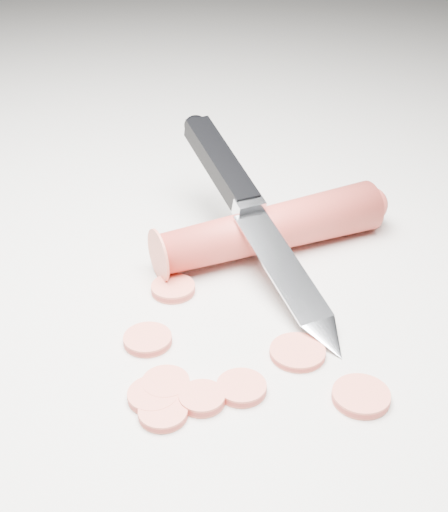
% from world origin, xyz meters
% --- Properties ---
extents(ground, '(2.40, 2.40, 0.00)m').
position_xyz_m(ground, '(0.00, 0.00, 0.00)').
color(ground, beige).
rests_on(ground, ground).
extents(carrot, '(0.16, 0.18, 0.04)m').
position_xyz_m(carrot, '(-0.01, 0.10, 0.02)').
color(carrot, red).
rests_on(carrot, ground).
extents(carrot_slice_0, '(0.03, 0.03, 0.01)m').
position_xyz_m(carrot_slice_0, '(-0.05, -0.06, 0.00)').
color(carrot_slice_0, '#E5644D').
rests_on(carrot_slice_0, ground).
extents(carrot_slice_1, '(0.03, 0.03, 0.01)m').
position_xyz_m(carrot_slice_1, '(-0.01, -0.11, 0.00)').
color(carrot_slice_1, '#E5644D').
rests_on(carrot_slice_1, ground).
extents(carrot_slice_2, '(0.04, 0.04, 0.01)m').
position_xyz_m(carrot_slice_2, '(0.06, -0.03, 0.00)').
color(carrot_slice_2, '#E5644D').
rests_on(carrot_slice_2, ground).
extents(carrot_slice_3, '(0.03, 0.03, 0.01)m').
position_xyz_m(carrot_slice_3, '(0.02, -0.10, 0.00)').
color(carrot_slice_3, '#E5644D').
rests_on(carrot_slice_3, ground).
extents(carrot_slice_4, '(0.04, 0.04, 0.01)m').
position_xyz_m(carrot_slice_4, '(0.11, -0.05, 0.00)').
color(carrot_slice_4, '#E5644D').
rests_on(carrot_slice_4, ground).
extents(carrot_slice_5, '(0.03, 0.03, 0.01)m').
position_xyz_m(carrot_slice_5, '(-0.06, 0.01, 0.00)').
color(carrot_slice_5, '#E5644D').
rests_on(carrot_slice_5, ground).
extents(carrot_slice_6, '(0.03, 0.03, 0.01)m').
position_xyz_m(carrot_slice_6, '(-0.01, -0.09, 0.00)').
color(carrot_slice_6, '#E5644D').
rests_on(carrot_slice_6, ground).
extents(carrot_slice_7, '(0.03, 0.03, 0.01)m').
position_xyz_m(carrot_slice_7, '(0.04, -0.08, 0.00)').
color(carrot_slice_7, '#E5644D').
rests_on(carrot_slice_7, ground).
extents(carrot_slice_8, '(0.03, 0.03, 0.01)m').
position_xyz_m(carrot_slice_8, '(-0.00, -0.12, 0.00)').
color(carrot_slice_8, '#E5644D').
rests_on(carrot_slice_8, ground).
extents(kitchen_knife, '(0.23, 0.20, 0.09)m').
position_xyz_m(kitchen_knife, '(-0.02, 0.07, 0.04)').
color(kitchen_knife, silver).
rests_on(kitchen_knife, ground).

